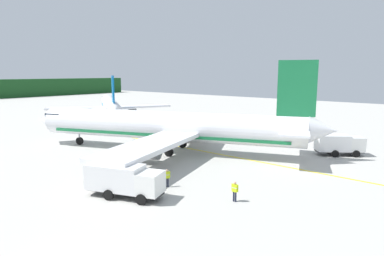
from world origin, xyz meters
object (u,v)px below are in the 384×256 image
airliner_mid_apron (110,105)px  service_truck_baggage (124,179)px  airliner_foreground (170,127)px  cargo_container_near (127,168)px  crew_loader_left (235,190)px  service_truck_fuel (339,144)px  crew_marshaller (167,177)px

airliner_mid_apron → service_truck_baggage: (-31.88, -45.39, -1.28)m
airliner_foreground → cargo_container_near: (-10.59, -4.13, -2.53)m
service_truck_baggage → crew_loader_left: (5.16, -7.77, -0.55)m
airliner_foreground → cargo_container_near: bearing=-158.7°
service_truck_fuel → crew_marshaller: bearing=160.1°
service_truck_baggage → service_truck_fuel: bearing=-19.0°
service_truck_baggage → crew_marshaller: (4.14, -1.03, -0.56)m
service_truck_baggage → cargo_container_near: (3.93, 4.50, -0.69)m
airliner_foreground → airliner_mid_apron: (17.36, 36.76, -0.56)m
cargo_container_near → airliner_mid_apron: bearing=55.6°
service_truck_fuel → service_truck_baggage: (-27.06, 9.33, 0.06)m
airliner_foreground → cargo_container_near: size_ratio=17.80×
airliner_foreground → service_truck_fuel: 21.99m
airliner_foreground → crew_loader_left: airliner_foreground is taller
airliner_foreground → service_truck_baggage: 16.99m
service_truck_fuel → cargo_container_near: (-23.14, 13.84, -0.63)m
crew_marshaller → crew_loader_left: bearing=-81.4°
service_truck_fuel → crew_loader_left: service_truck_fuel is taller
airliner_mid_apron → crew_loader_left: airliner_mid_apron is taller
crew_marshaller → airliner_foreground: bearing=42.9°
service_truck_fuel → crew_loader_left: size_ratio=3.47×
airliner_foreground → crew_marshaller: size_ratio=23.66×
service_truck_fuel → crew_loader_left: (-21.91, 1.56, -0.49)m
airliner_mid_apron → service_truck_baggage: airliner_mid_apron is taller
airliner_mid_apron → cargo_container_near: airliner_mid_apron is taller
airliner_foreground → cargo_container_near: 11.65m
service_truck_fuel → airliner_foreground: bearing=124.9°
service_truck_baggage → cargo_container_near: bearing=48.9°
crew_marshaller → crew_loader_left: 6.83m
service_truck_fuel → crew_marshaller: service_truck_fuel is taller
airliner_mid_apron → crew_loader_left: bearing=-116.7°
cargo_container_near → crew_loader_left: size_ratio=1.31×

